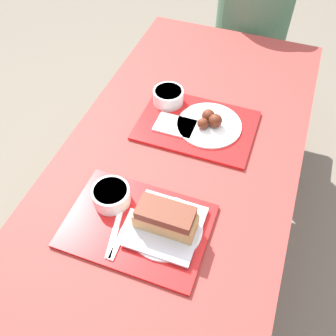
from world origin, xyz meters
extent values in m
plane|color=#706656|center=(0.00, 0.00, 0.00)|extent=(12.00, 12.00, 0.00)
cube|color=maroon|center=(0.00, 0.00, 0.75)|extent=(0.78, 1.84, 0.04)
cylinder|color=maroon|center=(-0.33, 0.84, 0.36)|extent=(0.07, 0.07, 0.73)
cylinder|color=maroon|center=(0.33, 0.84, 0.36)|extent=(0.07, 0.07, 0.73)
cube|color=maroon|center=(0.00, 1.14, 0.42)|extent=(0.74, 0.28, 0.04)
cylinder|color=maroon|center=(-0.31, 1.14, 0.20)|extent=(0.06, 0.06, 0.40)
cylinder|color=maroon|center=(0.31, 1.14, 0.20)|extent=(0.06, 0.06, 0.40)
cube|color=red|center=(-0.02, -0.20, 0.78)|extent=(0.41, 0.29, 0.01)
cube|color=red|center=(0.01, 0.25, 0.78)|extent=(0.41, 0.29, 0.01)
cylinder|color=white|center=(-0.13, -0.15, 0.81)|extent=(0.11, 0.11, 0.05)
cylinder|color=beige|center=(-0.13, -0.15, 0.83)|extent=(0.10, 0.10, 0.01)
cylinder|color=white|center=(0.06, -0.18, 0.79)|extent=(0.21, 0.21, 0.01)
cube|color=silver|center=(0.06, -0.18, 0.79)|extent=(0.20, 0.20, 0.01)
cube|color=tan|center=(0.06, -0.18, 0.82)|extent=(0.17, 0.07, 0.05)
cube|color=brown|center=(0.06, -0.18, 0.86)|extent=(0.16, 0.08, 0.03)
cube|color=white|center=(-0.07, -0.24, 0.78)|extent=(0.05, 0.17, 0.00)
cube|color=white|center=(-0.05, -0.24, 0.78)|extent=(0.02, 0.17, 0.00)
cylinder|color=white|center=(-0.12, 0.33, 0.81)|extent=(0.11, 0.11, 0.05)
cylinder|color=beige|center=(-0.12, 0.33, 0.83)|extent=(0.10, 0.10, 0.01)
cylinder|color=white|center=(0.06, 0.26, 0.79)|extent=(0.23, 0.23, 0.01)
sphere|color=#562314|center=(0.08, 0.26, 0.81)|extent=(0.05, 0.05, 0.05)
sphere|color=#562314|center=(0.05, 0.28, 0.81)|extent=(0.05, 0.05, 0.05)
sphere|color=#562314|center=(0.04, 0.24, 0.81)|extent=(0.04, 0.04, 0.04)
cube|color=white|center=(-0.06, 0.22, 0.79)|extent=(0.14, 0.10, 0.01)
cylinder|color=#477051|center=(0.04, 1.14, 0.72)|extent=(0.37, 0.37, 0.56)
camera|label=1|loc=(0.25, -0.69, 1.71)|focal=40.00mm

